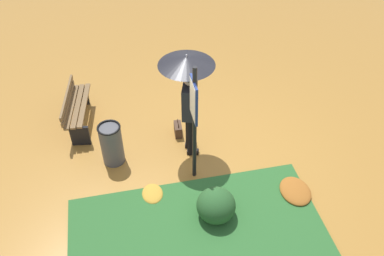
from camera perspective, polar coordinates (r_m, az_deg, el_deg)
The scene contains 9 objects.
ground_plane at distance 7.74m, azimuth 1.62°, elevation -3.81°, with size 18.00×18.00×0.00m, color #B27A33.
person_with_umbrella at distance 6.88m, azimuth -0.57°, elevation 6.54°, with size 0.96×0.96×2.04m.
info_sign_post at distance 6.39m, azimuth 0.29°, elevation 2.09°, with size 0.44×0.07×2.30m.
handbag at distance 8.08m, azimuth -1.96°, elevation -0.16°, with size 0.31×0.16×0.37m.
park_bench at distance 8.46m, azimuth -15.88°, elevation 2.70°, with size 1.40×0.55×0.75m.
trash_bin at distance 7.49m, azimuth -11.17°, elevation -2.19°, with size 0.42×0.42×0.83m.
shrub_cluster at distance 6.65m, azimuth 3.44°, elevation -10.58°, with size 0.69×0.63×0.56m.
leaf_pile_near_person at distance 7.08m, azimuth -5.55°, elevation -9.12°, with size 0.44×0.36×0.10m.
leaf_pile_by_bench at distance 7.28m, azimuth 14.24°, elevation -8.54°, with size 0.64×0.52×0.14m.
Camera 1 is at (-5.25, 1.34, 5.52)m, focal length 38.16 mm.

